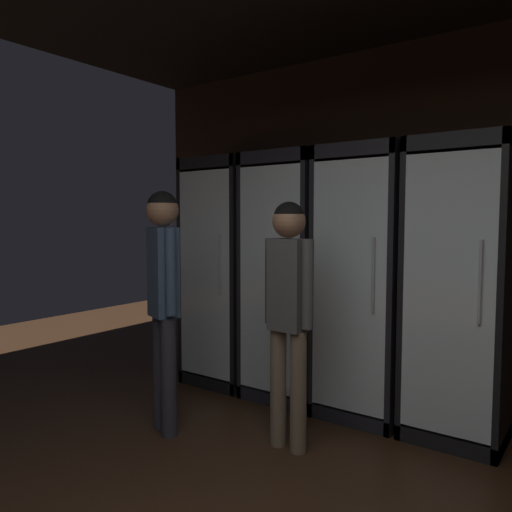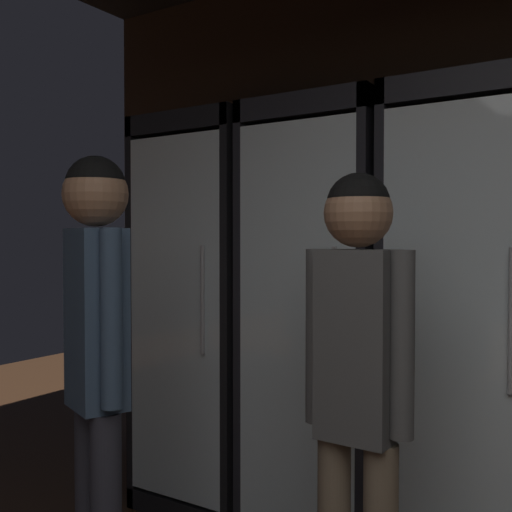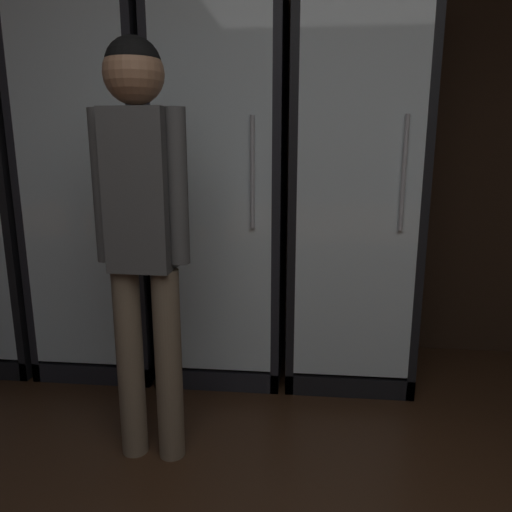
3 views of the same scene
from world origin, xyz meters
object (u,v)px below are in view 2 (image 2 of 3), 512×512
Objects in this scene: cooler_center at (478,337)px; shopper_far at (358,370)px; shopper_near at (97,338)px; cooler_left at (332,323)px; cooler_far_left at (218,315)px.

cooler_center is 1.27× the size of shopper_far.
shopper_near is 1.05× the size of shopper_far.
cooler_left is 1.01m from shopper_far.
cooler_center is at bearing 49.90° from shopper_near.
cooler_far_left reaches higher than shopper_far.
shopper_far is (1.16, -0.88, 0.01)m from cooler_far_left.
shopper_near is 0.87m from shopper_far.
cooler_far_left is at bearing 106.59° from shopper_near.
shopper_far is (-0.16, -0.88, 0.01)m from cooler_center.
cooler_far_left and cooler_center have the same top height.
cooler_far_left is at bearing 179.89° from cooler_left.
shopper_near is at bearing -130.10° from cooler_center.
shopper_near is at bearing -73.41° from cooler_far_left.
shopper_near reaches higher than shopper_far.
cooler_far_left is at bearing 142.97° from shopper_far.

